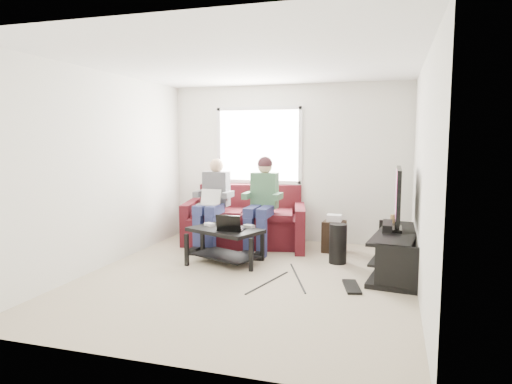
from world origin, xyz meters
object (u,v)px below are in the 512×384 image
coffee_table (225,238)px  tv_stand (396,255)px  sofa (244,223)px  tv (398,195)px  subwoofer (338,244)px  end_table (334,235)px

coffee_table → tv_stand: (2.26, 0.20, -0.12)m
sofa → coffee_table: bearing=-84.9°
tv → subwoofer: tv is taller
coffee_table → subwoofer: bearing=16.7°
tv → subwoofer: size_ratio=2.00×
sofa → tv_stand: size_ratio=1.32×
sofa → coffee_table: 1.18m
coffee_table → tv: (2.26, 0.30, 0.63)m
tv → subwoofer: 1.06m
coffee_table → tv_stand: bearing=5.0°
tv_stand → end_table: (-0.90, 0.88, 0.02)m
tv_stand → subwoofer: size_ratio=3.05×
end_table → subwoofer: bearing=-78.3°
subwoofer → tv_stand: bearing=-17.8°
coffee_table → tv: bearing=7.5°
sofa → end_table: size_ratio=3.86×
coffee_table → tv: tv is taller
sofa → tv: tv is taller
subwoofer → end_table: size_ratio=0.96×
tv → end_table: (-0.90, 0.78, -0.74)m
coffee_table → tv_stand: 2.27m
tv_stand → tv: (-0.00, 0.10, 0.76)m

